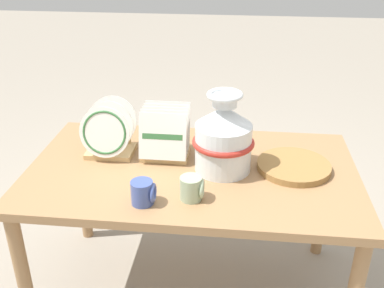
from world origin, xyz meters
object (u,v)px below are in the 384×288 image
mug_sage_glaze (192,188)px  mug_cobalt_glaze (143,193)px  wicker_charger_stack (294,166)px  dish_rack_square_plates (165,138)px  dish_rack_round_plates (109,136)px  ceramic_vase (223,137)px

mug_sage_glaze → mug_cobalt_glaze: bearing=-164.3°
wicker_charger_stack → mug_sage_glaze: mug_sage_glaze is taller
dish_rack_square_plates → mug_cobalt_glaze: (-0.02, -0.37, -0.04)m
dish_rack_round_plates → mug_cobalt_glaze: bearing=-57.9°
wicker_charger_stack → mug_cobalt_glaze: size_ratio=3.35×
wicker_charger_stack → mug_cobalt_glaze: 0.64m
ceramic_vase → dish_rack_round_plates: (-0.49, 0.07, -0.06)m
dish_rack_round_plates → wicker_charger_stack: dish_rack_round_plates is taller
ceramic_vase → mug_cobalt_glaze: size_ratio=3.72×
dish_rack_round_plates → dish_rack_square_plates: (0.24, 0.02, -0.00)m
dish_rack_round_plates → mug_cobalt_glaze: size_ratio=2.63×
ceramic_vase → dish_rack_square_plates: (-0.25, 0.09, -0.06)m
ceramic_vase → wicker_charger_stack: ceramic_vase is taller
wicker_charger_stack → mug_sage_glaze: bearing=-145.9°
dish_rack_round_plates → mug_cobalt_glaze: 0.42m
dish_rack_square_plates → wicker_charger_stack: size_ratio=0.73×
wicker_charger_stack → mug_sage_glaze: 0.47m
ceramic_vase → mug_sage_glaze: (-0.10, -0.23, -0.10)m
dish_rack_square_plates → dish_rack_round_plates: bearing=-176.3°
dish_rack_square_plates → mug_cobalt_glaze: 0.37m
ceramic_vase → dish_rack_round_plates: size_ratio=1.41×
wicker_charger_stack → ceramic_vase: bearing=-174.2°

